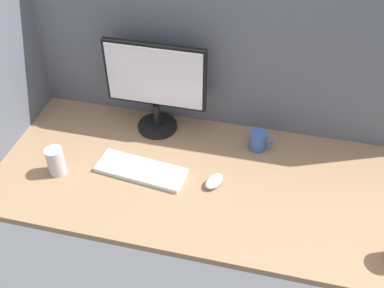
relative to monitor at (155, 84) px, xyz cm
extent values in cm
cube|color=#8C6B4C|center=(27.18, -25.13, -25.17)|extent=(180.00, 80.00, 3.00)
cube|color=#565B66|center=(27.18, 12.37, 13.87)|extent=(180.00, 5.00, 75.09)
cylinder|color=black|center=(0.00, -0.63, -22.77)|extent=(18.00, 18.00, 1.80)
cylinder|color=black|center=(0.00, -0.63, -16.37)|extent=(3.20, 3.20, 11.00)
cube|color=black|center=(0.00, 0.37, 3.95)|extent=(44.26, 2.40, 29.64)
cube|color=silver|center=(0.00, -1.03, 3.95)|extent=(41.86, 0.60, 27.24)
cube|color=silver|center=(1.74, -30.15, -22.67)|extent=(38.21, 17.03, 2.00)
ellipsoid|color=silver|center=(32.36, -29.95, -21.97)|extent=(9.02, 11.05, 3.40)
cylinder|color=#38569E|center=(46.22, -4.13, -19.35)|extent=(7.39, 7.39, 8.65)
torus|color=#38569E|center=(50.71, -4.13, -18.91)|extent=(4.81, 1.00, 4.81)
cylinder|color=#B2B2B7|center=(-31.44, -37.94, -17.58)|extent=(7.15, 7.15, 12.18)
camera|label=1|loc=(53.18, -154.89, 109.01)|focal=42.62mm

